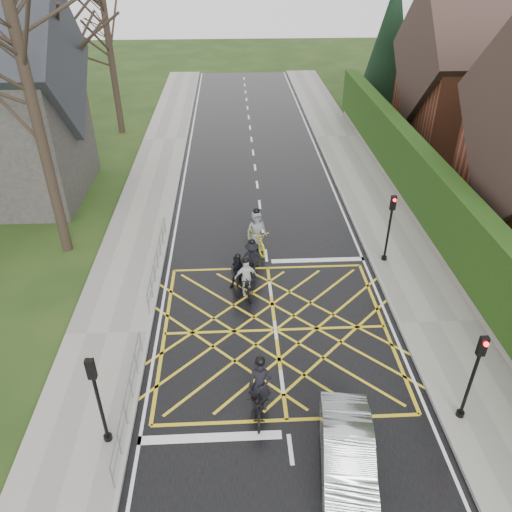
{
  "coord_description": "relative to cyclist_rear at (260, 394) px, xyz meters",
  "views": [
    {
      "loc": [
        -1.41,
        -13.67,
        12.09
      ],
      "look_at": [
        -0.56,
        2.98,
        1.3
      ],
      "focal_mm": 35.0,
      "sensor_mm": 36.0,
      "label": 1
    }
  ],
  "objects": [
    {
      "name": "ground",
      "position": [
        0.77,
        3.54,
        -0.67
      ],
      "size": [
        120.0,
        120.0,
        0.0
      ],
      "primitive_type": "plane",
      "color": "black",
      "rests_on": "ground"
    },
    {
      "name": "road",
      "position": [
        0.77,
        3.54,
        -0.67
      ],
      "size": [
        9.0,
        80.0,
        0.01
      ],
      "primitive_type": "cube",
      "color": "black",
      "rests_on": "ground"
    },
    {
      "name": "sidewalk_right",
      "position": [
        6.77,
        3.54,
        -0.6
      ],
      "size": [
        3.0,
        80.0,
        0.15
      ],
      "primitive_type": "cube",
      "color": "gray",
      "rests_on": "ground"
    },
    {
      "name": "sidewalk_left",
      "position": [
        -5.23,
        3.54,
        -0.6
      ],
      "size": [
        3.0,
        80.0,
        0.15
      ],
      "primitive_type": "cube",
      "color": "gray",
      "rests_on": "ground"
    },
    {
      "name": "stone_wall",
      "position": [
        8.52,
        9.54,
        -0.32
      ],
      "size": [
        0.5,
        38.0,
        0.7
      ],
      "primitive_type": "cube",
      "color": "slate",
      "rests_on": "ground"
    },
    {
      "name": "hedge",
      "position": [
        8.52,
        9.54,
        1.43
      ],
      "size": [
        0.9,
        38.0,
        2.8
      ],
      "primitive_type": "cube",
      "color": "#15330D",
      "rests_on": "stone_wall"
    },
    {
      "name": "house_far",
      "position": [
        15.52,
        21.54,
        3.69
      ],
      "size": [
        9.8,
        8.8,
        10.3
      ],
      "color": "brown",
      "rests_on": "ground"
    },
    {
      "name": "conifer",
      "position": [
        11.52,
        29.54,
        4.32
      ],
      "size": [
        4.6,
        4.6,
        10.0
      ],
      "color": "black",
      "rests_on": "ground"
    },
    {
      "name": "tree_near",
      "position": [
        -8.23,
        9.54,
        7.24
      ],
      "size": [
        9.24,
        9.24,
        11.44
      ],
      "color": "black",
      "rests_on": "ground"
    },
    {
      "name": "tree_mid",
      "position": [
        -9.23,
        17.54,
        7.96
      ],
      "size": [
        10.08,
        10.08,
        12.48
      ],
      "color": "black",
      "rests_on": "ground"
    },
    {
      "name": "tree_far",
      "position": [
        -8.53,
        25.54,
        6.52
      ],
      "size": [
        8.4,
        8.4,
        10.4
      ],
      "color": "black",
      "rests_on": "ground"
    },
    {
      "name": "railing_south",
      "position": [
        -3.88,
        0.04,
        0.11
      ],
      "size": [
        0.05,
        5.04,
        1.03
      ],
      "color": "slate",
      "rests_on": "ground"
    },
    {
      "name": "railing_north",
      "position": [
        -3.88,
        7.54,
        0.11
      ],
      "size": [
        0.05,
        6.04,
        1.03
      ],
      "color": "slate",
      "rests_on": "ground"
    },
    {
      "name": "traffic_light_ne",
      "position": [
        5.87,
        7.74,
        0.99
      ],
      "size": [
        0.24,
        0.31,
        3.21
      ],
      "rotation": [
        0.0,
        0.0,
        3.14
      ],
      "color": "black",
      "rests_on": "ground"
    },
    {
      "name": "traffic_light_se",
      "position": [
        5.87,
        -0.66,
        0.99
      ],
      "size": [
        0.24,
        0.31,
        3.21
      ],
      "rotation": [
        0.0,
        0.0,
        3.14
      ],
      "color": "black",
      "rests_on": "ground"
    },
    {
      "name": "traffic_light_sw",
      "position": [
        -4.33,
        -0.95,
        0.99
      ],
      "size": [
        0.24,
        0.31,
        3.21
      ],
      "color": "black",
      "rests_on": "ground"
    },
    {
      "name": "cyclist_rear",
      "position": [
        0.0,
        0.0,
        0.0
      ],
      "size": [
        0.9,
        2.19,
        2.08
      ],
      "rotation": [
        0.0,
        0.0,
        -0.07
      ],
      "color": "black",
      "rests_on": "ground"
    },
    {
      "name": "cyclist_back",
      "position": [
        -0.52,
        6.15,
        -0.06
      ],
      "size": [
        0.77,
        1.66,
        1.64
      ],
      "rotation": [
        0.0,
        0.0,
        -0.09
      ],
      "color": "black",
      "rests_on": "ground"
    },
    {
      "name": "cyclist_mid",
      "position": [
        0.08,
        7.05,
        -0.04
      ],
      "size": [
        1.14,
        1.89,
        1.75
      ],
      "rotation": [
        0.0,
        0.0,
        -0.23
      ],
      "color": "black",
      "rests_on": "ground"
    },
    {
      "name": "cyclist_front",
      "position": [
        -0.22,
        5.74,
        -0.04
      ],
      "size": [
        0.98,
        1.77,
        1.71
      ],
      "rotation": [
        0.0,
        0.0,
        0.2
      ],
      "color": "black",
      "rests_on": "ground"
    },
    {
      "name": "cyclist_lead",
      "position": [
        0.37,
        9.16,
        0.03
      ],
      "size": [
        1.36,
        2.22,
        2.04
      ],
      "rotation": [
        0.0,
        0.0,
        0.32
      ],
      "color": "gold",
      "rests_on": "ground"
    },
    {
      "name": "car",
      "position": [
        2.17,
        -2.13,
        -0.05
      ],
      "size": [
        1.8,
        3.94,
        1.25
      ],
      "primitive_type": "imported",
      "rotation": [
        0.0,
        0.0,
        -0.13
      ],
      "color": "#B7BABF",
      "rests_on": "ground"
    }
  ]
}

